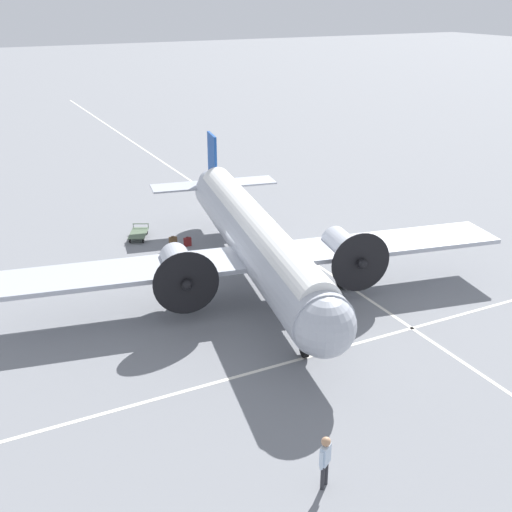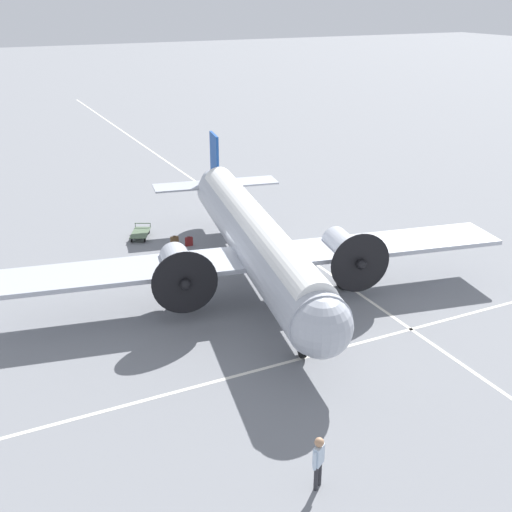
{
  "view_description": "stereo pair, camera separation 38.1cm",
  "coord_description": "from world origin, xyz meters",
  "px_view_note": "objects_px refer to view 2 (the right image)",
  "views": [
    {
      "loc": [
        12.23,
        24.25,
        12.76
      ],
      "look_at": [
        0.0,
        0.0,
        1.51
      ],
      "focal_mm": 45.0,
      "sensor_mm": 36.0,
      "label": 1
    },
    {
      "loc": [
        11.89,
        24.42,
        12.76
      ],
      "look_at": [
        0.0,
        0.0,
        1.51
      ],
      "focal_mm": 45.0,
      "sensor_mm": 36.0,
      "label": 2
    }
  ],
  "objects_px": {
    "crew_foreground": "(319,457)",
    "suitcase_near_door": "(189,241)",
    "suitcase_upright_spare": "(175,241)",
    "baggage_cart": "(140,233)",
    "airliner_main": "(258,241)"
  },
  "relations": [
    {
      "from": "suitcase_upright_spare",
      "to": "baggage_cart",
      "type": "bearing_deg",
      "value": -55.3
    },
    {
      "from": "baggage_cart",
      "to": "crew_foreground",
      "type": "bearing_deg",
      "value": 23.13
    },
    {
      "from": "crew_foreground",
      "to": "suitcase_near_door",
      "type": "relative_size",
      "value": 3.2
    },
    {
      "from": "suitcase_near_door",
      "to": "baggage_cart",
      "type": "relative_size",
      "value": 0.25
    },
    {
      "from": "airliner_main",
      "to": "baggage_cart",
      "type": "height_order",
      "value": "airliner_main"
    },
    {
      "from": "suitcase_upright_spare",
      "to": "baggage_cart",
      "type": "height_order",
      "value": "baggage_cart"
    },
    {
      "from": "airliner_main",
      "to": "suitcase_upright_spare",
      "type": "distance_m",
      "value": 7.47
    },
    {
      "from": "airliner_main",
      "to": "crew_foreground",
      "type": "distance_m",
      "value": 12.98
    },
    {
      "from": "suitcase_upright_spare",
      "to": "baggage_cart",
      "type": "relative_size",
      "value": 0.26
    },
    {
      "from": "suitcase_near_door",
      "to": "baggage_cart",
      "type": "height_order",
      "value": "baggage_cart"
    },
    {
      "from": "crew_foreground",
      "to": "suitcase_near_door",
      "type": "xyz_separation_m",
      "value": [
        -3.21,
        -18.77,
        -0.78
      ]
    },
    {
      "from": "suitcase_near_door",
      "to": "suitcase_upright_spare",
      "type": "height_order",
      "value": "suitcase_upright_spare"
    },
    {
      "from": "crew_foreground",
      "to": "suitcase_near_door",
      "type": "distance_m",
      "value": 19.06
    },
    {
      "from": "crew_foreground",
      "to": "baggage_cart",
      "type": "xyz_separation_m",
      "value": [
        -1.2,
        -21.12,
        -0.75
      ]
    },
    {
      "from": "airliner_main",
      "to": "baggage_cart",
      "type": "bearing_deg",
      "value": -150.97
    }
  ]
}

